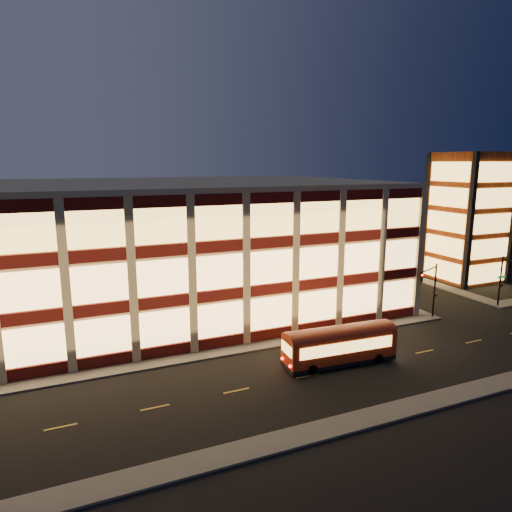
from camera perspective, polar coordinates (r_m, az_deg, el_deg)
name	(u,v)px	position (r m, az deg, el deg)	size (l,w,h in m)	color
ground	(233,355)	(40.90, -2.86, -12.32)	(200.00, 200.00, 0.00)	black
sidewalk_office_south	(197,356)	(40.90, -7.40, -12.29)	(54.00, 2.00, 0.15)	#514F4C
sidewalk_office_east	(344,282)	(65.40, 10.94, -3.25)	(2.00, 30.00, 0.15)	#514F4C
sidewalk_tower_west	(406,275)	(72.04, 18.21, -2.25)	(2.00, 30.00, 0.15)	#514F4C
sidewalk_near	(307,434)	(30.45, 6.37, -21.26)	(100.00, 2.00, 0.15)	#514F4C
office_building	(158,245)	(53.78, -12.21, 1.34)	(50.45, 30.45, 14.50)	tan
stair_tower	(468,217)	(71.20, 24.97, 4.39)	(8.60, 8.60, 18.00)	#8C3814
traffic_signal_far	(430,283)	(51.37, 20.91, -3.23)	(3.79, 1.87, 6.00)	black
traffic_signal_right	(512,275)	(59.17, 29.39, -2.10)	(1.20, 4.37, 6.00)	black
trolley_bus	(340,343)	(39.28, 10.43, -10.68)	(9.76, 3.01, 3.26)	#9F2208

